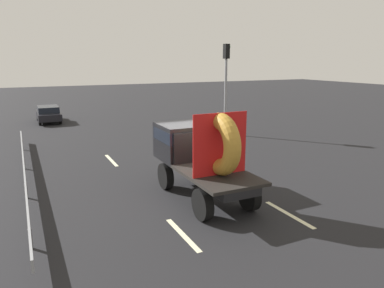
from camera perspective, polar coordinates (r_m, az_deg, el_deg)
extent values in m
plane|color=black|center=(13.64, 0.27, -7.25)|extent=(120.00, 120.00, 0.00)
cylinder|color=black|center=(13.64, -4.21, -5.09)|extent=(0.28, 0.99, 0.99)
cylinder|color=black|center=(14.31, 2.15, -4.17)|extent=(0.28, 0.99, 0.99)
cylinder|color=black|center=(11.04, 1.68, -9.56)|extent=(0.28, 0.99, 0.99)
cylinder|color=black|center=(11.87, 9.06, -8.07)|extent=(0.28, 0.99, 0.99)
cube|color=black|center=(12.50, 1.99, -4.50)|extent=(1.30, 4.84, 0.25)
cube|color=black|center=(13.62, -0.97, 0.48)|extent=(2.00, 1.78, 1.35)
cube|color=black|center=(13.51, -0.89, 1.66)|extent=(2.02, 1.69, 0.44)
cube|color=black|center=(11.70, 4.03, -4.87)|extent=(2.00, 3.07, 0.10)
cube|color=black|center=(12.80, 0.79, -0.47)|extent=(1.80, 0.08, 1.10)
torus|color=#B7842D|center=(11.30, 4.49, -0.03)|extent=(0.54, 1.99, 1.99)
cube|color=red|center=(11.30, 4.49, -0.03)|extent=(1.90, 0.03, 1.99)
cylinder|color=black|center=(31.61, -23.22, 3.99)|extent=(0.20, 0.59, 0.59)
cylinder|color=black|center=(31.70, -20.64, 4.24)|extent=(0.20, 0.59, 0.59)
cylinder|color=black|center=(29.17, -22.97, 3.33)|extent=(0.20, 0.59, 0.59)
cylinder|color=black|center=(29.27, -20.17, 3.59)|extent=(0.20, 0.59, 0.59)
cube|color=black|center=(30.39, -21.80, 4.27)|extent=(1.65, 3.86, 0.51)
cube|color=black|center=(30.24, -21.86, 5.15)|extent=(1.49, 2.16, 0.46)
cylinder|color=gray|center=(23.35, 5.32, 7.37)|extent=(0.16, 0.16, 4.84)
cube|color=black|center=(23.24, 5.48, 14.43)|extent=(0.30, 0.36, 0.90)
sphere|color=#19D833|center=(23.34, 5.86, 15.10)|extent=(0.20, 0.20, 0.20)
cube|color=gray|center=(15.80, -25.08, -3.56)|extent=(0.06, 15.50, 0.32)
cylinder|color=slate|center=(10.43, -24.24, -13.55)|extent=(0.10, 0.10, 0.55)
cylinder|color=slate|center=(14.03, -24.80, -6.74)|extent=(0.10, 0.10, 0.55)
cylinder|color=slate|center=(17.74, -25.13, -2.75)|extent=(0.10, 0.10, 0.55)
cylinder|color=slate|center=(21.51, -25.33, -0.14)|extent=(0.10, 0.10, 0.55)
cube|color=beige|center=(10.37, -1.48, -14.14)|extent=(0.16, 2.14, 0.01)
cube|color=beige|center=(17.92, -12.67, -2.54)|extent=(0.16, 2.23, 0.01)
cube|color=beige|center=(11.98, 15.11, -10.70)|extent=(0.16, 2.24, 0.01)
cube|color=beige|center=(18.98, -2.07, -1.34)|extent=(0.16, 2.53, 0.01)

